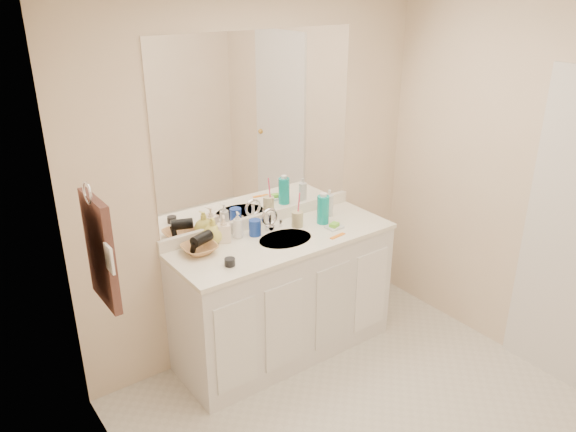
# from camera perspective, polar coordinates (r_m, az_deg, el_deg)

# --- Properties ---
(wall_back) EXTENTS (2.60, 0.02, 2.40)m
(wall_back) POSITION_cam_1_polar(r_m,az_deg,el_deg) (3.76, -2.93, 3.67)
(wall_back) COLOR beige
(wall_back) RESTS_ON floor
(wall_left) EXTENTS (0.02, 2.60, 2.40)m
(wall_left) POSITION_cam_1_polar(r_m,az_deg,el_deg) (2.18, -12.87, -12.41)
(wall_left) COLOR beige
(wall_left) RESTS_ON floor
(wall_right) EXTENTS (0.02, 2.60, 2.40)m
(wall_right) POSITION_cam_1_polar(r_m,az_deg,el_deg) (3.85, 24.98, 1.94)
(wall_right) COLOR beige
(wall_right) RESTS_ON floor
(vanity_cabinet) EXTENTS (1.50, 0.55, 0.85)m
(vanity_cabinet) POSITION_cam_1_polar(r_m,az_deg,el_deg) (3.89, -0.44, -8.28)
(vanity_cabinet) COLOR white
(vanity_cabinet) RESTS_ON floor
(countertop) EXTENTS (1.52, 0.57, 0.03)m
(countertop) POSITION_cam_1_polar(r_m,az_deg,el_deg) (3.68, -0.46, -2.41)
(countertop) COLOR white
(countertop) RESTS_ON vanity_cabinet
(backsplash) EXTENTS (1.52, 0.03, 0.08)m
(backsplash) POSITION_cam_1_polar(r_m,az_deg,el_deg) (3.85, -2.72, -0.33)
(backsplash) COLOR white
(backsplash) RESTS_ON countertop
(sink_basin) EXTENTS (0.37, 0.37, 0.02)m
(sink_basin) POSITION_cam_1_polar(r_m,az_deg,el_deg) (3.66, -0.28, -2.48)
(sink_basin) COLOR silver
(sink_basin) RESTS_ON countertop
(faucet) EXTENTS (0.02, 0.02, 0.11)m
(faucet) POSITION_cam_1_polar(r_m,az_deg,el_deg) (3.77, -1.88, -0.60)
(faucet) COLOR silver
(faucet) RESTS_ON countertop
(mirror) EXTENTS (1.48, 0.01, 1.20)m
(mirror) POSITION_cam_1_polar(r_m,az_deg,el_deg) (3.65, -2.99, 8.98)
(mirror) COLOR white
(mirror) RESTS_ON wall_back
(blue_mug) EXTENTS (0.10, 0.10, 0.11)m
(blue_mug) POSITION_cam_1_polar(r_m,az_deg,el_deg) (3.69, -3.37, -1.18)
(blue_mug) COLOR #1739A4
(blue_mug) RESTS_ON countertop
(tan_cup) EXTENTS (0.10, 0.10, 0.11)m
(tan_cup) POSITION_cam_1_polar(r_m,az_deg,el_deg) (3.81, 0.96, -0.32)
(tan_cup) COLOR #C4BA8A
(tan_cup) RESTS_ON countertop
(toothbrush) EXTENTS (0.01, 0.04, 0.19)m
(toothbrush) POSITION_cam_1_polar(r_m,az_deg,el_deg) (3.78, 1.09, 1.05)
(toothbrush) COLOR #FB426F
(toothbrush) RESTS_ON tan_cup
(mouthwash_bottle) EXTENTS (0.09, 0.09, 0.20)m
(mouthwash_bottle) POSITION_cam_1_polar(r_m,az_deg,el_deg) (3.86, 3.58, 0.65)
(mouthwash_bottle) COLOR #0D9E99
(mouthwash_bottle) RESTS_ON countertop
(clear_pump_bottle) EXTENTS (0.07, 0.07, 0.16)m
(clear_pump_bottle) POSITION_cam_1_polar(r_m,az_deg,el_deg) (3.99, 4.19, 1.09)
(clear_pump_bottle) COLOR silver
(clear_pump_bottle) RESTS_ON countertop
(soap_dish) EXTENTS (0.11, 0.09, 0.01)m
(soap_dish) POSITION_cam_1_polar(r_m,az_deg,el_deg) (3.82, 4.72, -1.15)
(soap_dish) COLOR silver
(soap_dish) RESTS_ON countertop
(green_soap) EXTENTS (0.08, 0.07, 0.02)m
(green_soap) POSITION_cam_1_polar(r_m,az_deg,el_deg) (3.81, 4.72, -0.90)
(green_soap) COLOR #75DB35
(green_soap) RESTS_ON soap_dish
(orange_comb) EXTENTS (0.13, 0.04, 0.01)m
(orange_comb) POSITION_cam_1_polar(r_m,az_deg,el_deg) (3.70, 5.06, -2.03)
(orange_comb) COLOR orange
(orange_comb) RESTS_ON countertop
(dark_jar) EXTENTS (0.07, 0.07, 0.05)m
(dark_jar) POSITION_cam_1_polar(r_m,az_deg,el_deg) (3.33, -5.93, -4.68)
(dark_jar) COLOR black
(dark_jar) RESTS_ON countertop
(soap_bottle_white) EXTENTS (0.08, 0.08, 0.18)m
(soap_bottle_white) POSITION_cam_1_polar(r_m,az_deg,el_deg) (3.65, -5.12, -0.91)
(soap_bottle_white) COLOR white
(soap_bottle_white) RESTS_ON countertop
(soap_bottle_cream) EXTENTS (0.11, 0.11, 0.18)m
(soap_bottle_cream) POSITION_cam_1_polar(r_m,az_deg,el_deg) (3.61, -6.53, -1.29)
(soap_bottle_cream) COLOR #FCE6CD
(soap_bottle_cream) RESTS_ON countertop
(soap_bottle_yellow) EXTENTS (0.17, 0.17, 0.17)m
(soap_bottle_yellow) POSITION_cam_1_polar(r_m,az_deg,el_deg) (3.60, -7.65, -1.48)
(soap_bottle_yellow) COLOR #E0D857
(soap_bottle_yellow) RESTS_ON countertop
(wicker_basket) EXTENTS (0.21, 0.21, 0.05)m
(wicker_basket) POSITION_cam_1_polar(r_m,az_deg,el_deg) (3.50, -8.98, -3.32)
(wicker_basket) COLOR #B47D48
(wicker_basket) RESTS_ON countertop
(hair_dryer) EXTENTS (0.16, 0.11, 0.07)m
(hair_dryer) POSITION_cam_1_polar(r_m,az_deg,el_deg) (3.48, -8.75, -2.29)
(hair_dryer) COLOR black
(hair_dryer) RESTS_ON wicker_basket
(towel_ring) EXTENTS (0.01, 0.11, 0.11)m
(towel_ring) POSITION_cam_1_polar(r_m,az_deg,el_deg) (2.69, -19.72, 2.24)
(towel_ring) COLOR silver
(towel_ring) RESTS_ON wall_left
(hand_towel) EXTENTS (0.04, 0.32, 0.55)m
(hand_towel) POSITION_cam_1_polar(r_m,az_deg,el_deg) (2.81, -18.53, -3.40)
(hand_towel) COLOR #38211E
(hand_towel) RESTS_ON towel_ring
(switch_plate) EXTENTS (0.01, 0.08, 0.13)m
(switch_plate) POSITION_cam_1_polar(r_m,az_deg,el_deg) (2.61, -17.70, -4.15)
(switch_plate) COLOR white
(switch_plate) RESTS_ON wall_left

